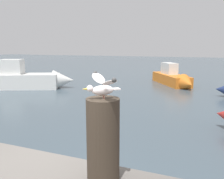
{
  "coord_description": "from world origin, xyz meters",
  "views": [
    {
      "loc": [
        1.91,
        -2.46,
        2.72
      ],
      "look_at": [
        0.96,
        -0.08,
        2.25
      ],
      "focal_mm": 38.15,
      "sensor_mm": 36.0,
      "label": 1
    }
  ],
  "objects_px": {
    "boat_orange": "(174,78)",
    "boat_white": "(29,79)",
    "seagull": "(102,86)",
    "mooring_post": "(103,140)"
  },
  "relations": [
    {
      "from": "boat_white",
      "to": "boat_orange",
      "type": "bearing_deg",
      "value": 29.48
    },
    {
      "from": "boat_white",
      "to": "mooring_post",
      "type": "bearing_deg",
      "value": -45.92
    },
    {
      "from": "boat_orange",
      "to": "boat_white",
      "type": "xyz_separation_m",
      "value": [
        -8.56,
        -4.84,
        0.13
      ]
    },
    {
      "from": "mooring_post",
      "to": "boat_orange",
      "type": "bearing_deg",
      "value": 94.54
    },
    {
      "from": "boat_orange",
      "to": "boat_white",
      "type": "relative_size",
      "value": 0.82
    },
    {
      "from": "seagull",
      "to": "boat_orange",
      "type": "xyz_separation_m",
      "value": [
        -1.18,
        14.9,
        -1.86
      ]
    },
    {
      "from": "mooring_post",
      "to": "boat_orange",
      "type": "height_order",
      "value": "mooring_post"
    },
    {
      "from": "mooring_post",
      "to": "boat_orange",
      "type": "xyz_separation_m",
      "value": [
        -1.18,
        14.9,
        -1.29
      ]
    },
    {
      "from": "mooring_post",
      "to": "boat_white",
      "type": "bearing_deg",
      "value": 134.08
    },
    {
      "from": "boat_orange",
      "to": "mooring_post",
      "type": "bearing_deg",
      "value": -85.46
    }
  ]
}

